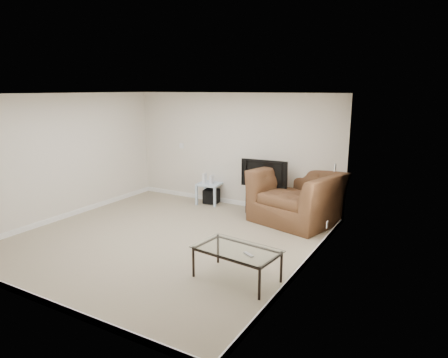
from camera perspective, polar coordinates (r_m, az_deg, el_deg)
The scene contains 18 objects.
floor at distance 7.17m, azimuth -8.33°, elevation -8.45°, with size 5.00×5.00×0.00m, color tan.
ceiling at distance 6.69m, azimuth -9.04°, elevation 11.94°, with size 5.00×5.00×0.00m, color white.
wall_back at distance 8.89m, azimuth 1.35°, elevation 4.17°, with size 5.00×0.02×2.50m, color silver.
wall_left at distance 8.58m, azimuth -21.93°, elevation 2.93°, with size 0.02×5.00×2.50m, color silver.
wall_right at distance 5.65m, azimuth 11.68°, elevation -1.10°, with size 0.02×5.00×2.50m, color silver.
plate_back at distance 9.61m, azimuth -6.07°, elevation 4.76°, with size 0.12×0.02×0.12m, color white.
plate_right_switch at distance 7.16m, azimuth 15.60°, elevation 1.60°, with size 0.02×0.09×0.13m, color white.
plate_right_outlet at distance 7.12m, azimuth 14.54°, elevation -6.32°, with size 0.02×0.08×0.12m, color white.
tv_stand at distance 8.51m, azimuth 5.96°, elevation -2.88°, with size 0.71×0.49×0.59m, color black, non-canonical shape.
dvd_player at distance 8.42m, azimuth 5.88°, elevation -1.66°, with size 0.39×0.27×0.05m, color black.
television at distance 8.34m, azimuth 5.97°, elevation 0.91°, with size 0.92×0.18×0.57m, color black.
side_table at distance 9.15m, azimuth -2.04°, elevation -2.05°, with size 0.50×0.50×0.48m, color #CDF0F9, non-canonical shape.
subwoofer at distance 9.17m, azimuth -1.81°, elevation -2.46°, with size 0.31×0.31×0.31m, color black.
game_console at distance 9.09m, azimuth -2.80°, elevation 0.14°, with size 0.05×0.16×0.22m, color white.
game_case at distance 9.02m, azimuth -1.77°, elevation -0.06°, with size 0.05×0.14×0.19m, color silver.
recliner at distance 7.93m, azimuth 10.42°, elevation -1.26°, with size 1.57×1.02×1.37m, color #4C2E1D.
coffee_table at distance 5.61m, azimuth 1.82°, elevation -12.06°, with size 1.15×0.65×0.45m, color black, non-canonical shape.
remote at distance 5.32m, azimuth 3.52°, elevation -10.72°, with size 0.18×0.05×0.02m, color #B2B2B7.
Camera 1 is at (4.17, -5.24, 2.58)m, focal length 32.00 mm.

